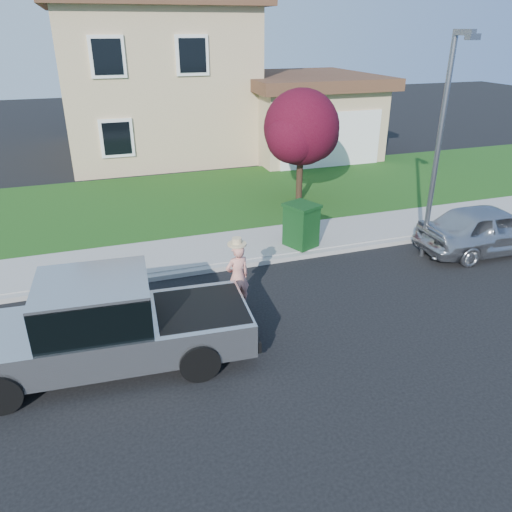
{
  "coord_description": "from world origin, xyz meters",
  "views": [
    {
      "loc": [
        -3.37,
        -8.13,
        5.62
      ],
      "look_at": [
        -0.29,
        0.94,
        1.2
      ],
      "focal_mm": 35.0,
      "sensor_mm": 36.0,
      "label": 1
    }
  ],
  "objects": [
    {
      "name": "pickup_truck",
      "position": [
        -3.51,
        -0.2,
        0.8
      ],
      "size": [
        5.36,
        2.21,
        1.73
      ],
      "rotation": [
        0.0,
        0.0,
        -0.07
      ],
      "color": "black",
      "rests_on": "ground"
    },
    {
      "name": "sedan",
      "position": [
        6.59,
        1.67,
        0.66
      ],
      "size": [
        3.96,
        1.73,
        1.33
      ],
      "primitive_type": "imported",
      "rotation": [
        0.0,
        0.0,
        1.53
      ],
      "color": "#ABADB2",
      "rests_on": "ground"
    },
    {
      "name": "curb",
      "position": [
        1.0,
        2.9,
        0.06
      ],
      "size": [
        40.0,
        0.2,
        0.12
      ],
      "primitive_type": "cube",
      "color": "gray",
      "rests_on": "ground"
    },
    {
      "name": "lawn",
      "position": [
        1.0,
        8.5,
        0.05
      ],
      "size": [
        40.0,
        7.0,
        0.1
      ],
      "primitive_type": "cube",
      "color": "#193F12",
      "rests_on": "ground"
    },
    {
      "name": "woman",
      "position": [
        -0.69,
        0.98,
        0.78
      ],
      "size": [
        0.6,
        0.45,
        1.65
      ],
      "rotation": [
        0.0,
        0.0,
        3.31
      ],
      "color": "#E78F7E",
      "rests_on": "ground"
    },
    {
      "name": "street_lamp",
      "position": [
        4.8,
        1.94,
        3.18
      ],
      "size": [
        0.28,
        0.72,
        5.57
      ],
      "rotation": [
        0.0,
        0.0,
        0.02
      ],
      "color": "slate",
      "rests_on": "ground"
    },
    {
      "name": "sidewalk",
      "position": [
        1.0,
        4.0,
        0.07
      ],
      "size": [
        40.0,
        2.0,
        0.15
      ],
      "primitive_type": "cube",
      "color": "gray",
      "rests_on": "ground"
    },
    {
      "name": "ground",
      "position": [
        0.0,
        0.0,
        0.0
      ],
      "size": [
        80.0,
        80.0,
        0.0
      ],
      "primitive_type": "plane",
      "color": "black",
      "rests_on": "ground"
    },
    {
      "name": "trash_bin",
      "position": [
        1.83,
        3.38,
        0.75
      ],
      "size": [
        0.99,
        1.05,
        1.19
      ],
      "rotation": [
        0.0,
        0.0,
        0.4
      ],
      "color": "#0F3713",
      "rests_on": "sidewalk"
    },
    {
      "name": "house",
      "position": [
        1.31,
        16.38,
        3.17
      ],
      "size": [
        14.0,
        11.3,
        6.85
      ],
      "color": "tan",
      "rests_on": "ground"
    },
    {
      "name": "ornamental_tree",
      "position": [
        3.4,
        7.06,
        2.51
      ],
      "size": [
        2.75,
        2.48,
        3.77
      ],
      "color": "black",
      "rests_on": "lawn"
    }
  ]
}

